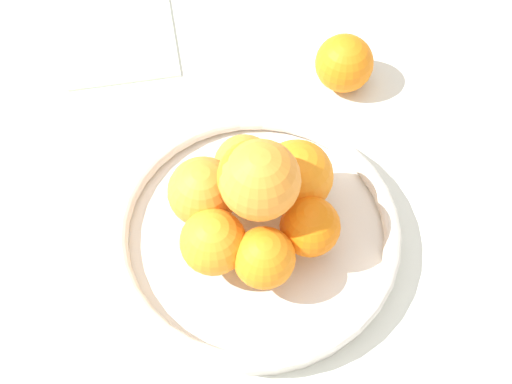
{
  "coord_description": "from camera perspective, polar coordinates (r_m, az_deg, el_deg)",
  "views": [
    {
      "loc": [
        0.26,
        0.29,
        0.74
      ],
      "look_at": [
        0.0,
        0.0,
        0.11
      ],
      "focal_mm": 50.0,
      "sensor_mm": 36.0,
      "label": 1
    }
  ],
  "objects": [
    {
      "name": "ground_plane",
      "position": [
        0.84,
        0.0,
        -4.01
      ],
      "size": [
        4.0,
        4.0,
        0.0
      ],
      "primitive_type": "plane",
      "color": "silver"
    },
    {
      "name": "orange_pile",
      "position": [
        0.75,
        -0.08,
        -0.37
      ],
      "size": [
        0.2,
        0.18,
        0.14
      ],
      "color": "orange",
      "rests_on": "fruit_bowl"
    },
    {
      "name": "stray_orange",
      "position": [
        0.95,
        7.07,
        10.18
      ],
      "size": [
        0.08,
        0.08,
        0.08
      ],
      "primitive_type": "sphere",
      "color": "orange",
      "rests_on": "ground_plane"
    },
    {
      "name": "napkin_folded",
      "position": [
        1.04,
        -10.8,
        11.75
      ],
      "size": [
        0.21,
        0.21,
        0.01
      ],
      "primitive_type": "cube",
      "rotation": [
        0.0,
        0.0,
        -0.55
      ],
      "color": "silver",
      "rests_on": "ground_plane"
    },
    {
      "name": "fruit_bowl",
      "position": [
        0.82,
        0.0,
        -3.36
      ],
      "size": [
        0.33,
        0.33,
        0.04
      ],
      "color": "silver",
      "rests_on": "ground_plane"
    }
  ]
}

